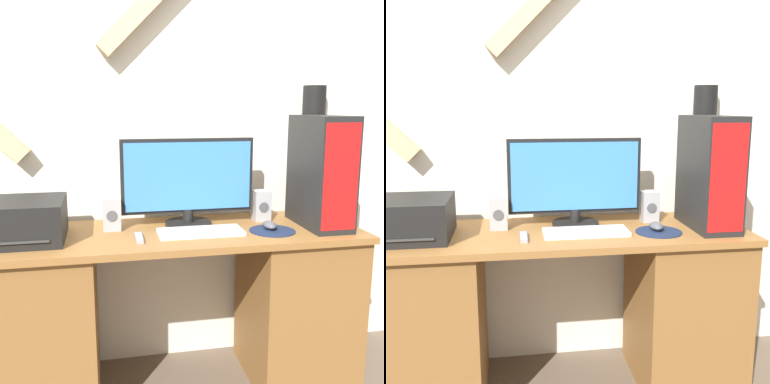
# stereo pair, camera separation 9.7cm
# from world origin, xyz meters

# --- Properties ---
(wall_back) EXTENTS (6.40, 0.17, 2.70)m
(wall_back) POSITION_xyz_m (0.00, 0.61, 1.36)
(wall_back) COLOR silver
(wall_back) RESTS_ON ground_plane
(desk) EXTENTS (1.70, 0.56, 0.79)m
(desk) POSITION_xyz_m (0.00, 0.28, 0.41)
(desk) COLOR brown
(desk) RESTS_ON ground_plane
(monitor) EXTENTS (0.63, 0.22, 0.41)m
(monitor) POSITION_xyz_m (0.08, 0.38, 1.00)
(monitor) COLOR black
(monitor) RESTS_ON desk
(keyboard) EXTENTS (0.38, 0.15, 0.02)m
(keyboard) POSITION_xyz_m (0.10, 0.21, 0.80)
(keyboard) COLOR silver
(keyboard) RESTS_ON desk
(mousepad) EXTENTS (0.21, 0.21, 0.00)m
(mousepad) POSITION_xyz_m (0.43, 0.19, 0.79)
(mousepad) COLOR #19233D
(mousepad) RESTS_ON desk
(mouse) EXTENTS (0.06, 0.09, 0.04)m
(mouse) POSITION_xyz_m (0.43, 0.22, 0.81)
(mouse) COLOR #4C4C51
(mouse) RESTS_ON mousepad
(computer_tower) EXTENTS (0.18, 0.37, 0.52)m
(computer_tower) POSITION_xyz_m (0.68, 0.25, 1.05)
(computer_tower) COLOR black
(computer_tower) RESTS_ON desk
(printer) EXTENTS (0.32, 0.34, 0.17)m
(printer) POSITION_xyz_m (-0.64, 0.26, 0.87)
(printer) COLOR black
(printer) RESTS_ON desk
(speaker_left) EXTENTS (0.08, 0.08, 0.15)m
(speaker_left) POSITION_xyz_m (-0.28, 0.36, 0.86)
(speaker_left) COLOR #99999E
(speaker_left) RESTS_ON desk
(speaker_right) EXTENTS (0.08, 0.08, 0.15)m
(speaker_right) POSITION_xyz_m (0.45, 0.39, 0.86)
(speaker_right) COLOR #99999E
(speaker_right) RESTS_ON desk
(remote_control) EXTENTS (0.03, 0.13, 0.02)m
(remote_control) POSITION_xyz_m (-0.17, 0.18, 0.80)
(remote_control) COLOR gray
(remote_control) RESTS_ON desk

